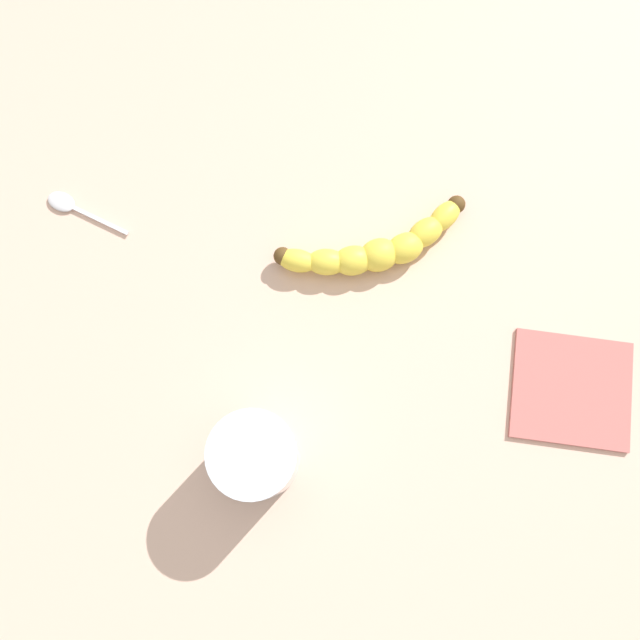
# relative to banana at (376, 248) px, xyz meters

# --- Properties ---
(wooden_tabletop) EXTENTS (1.20, 1.20, 0.03)m
(wooden_tabletop) POSITION_rel_banana_xyz_m (0.09, 0.01, -0.03)
(wooden_tabletop) COLOR beige
(wooden_tabletop) RESTS_ON ground
(banana) EXTENTS (0.24, 0.08, 0.04)m
(banana) POSITION_rel_banana_xyz_m (0.00, 0.00, 0.00)
(banana) COLOR yellow
(banana) RESTS_ON wooden_tabletop
(smoothie_glass) EXTENTS (0.09, 0.09, 0.11)m
(smoothie_glass) POSITION_rel_banana_xyz_m (0.23, 0.16, 0.03)
(smoothie_glass) COLOR silver
(smoothie_glass) RESTS_ON wooden_tabletop
(teaspoon) EXTENTS (0.08, 0.10, 0.01)m
(teaspoon) POSITION_rel_banana_xyz_m (0.32, -0.22, -0.02)
(teaspoon) COLOR silver
(teaspoon) RESTS_ON wooden_tabletop
(folded_napkin) EXTENTS (0.18, 0.18, 0.01)m
(folded_napkin) POSITION_rel_banana_xyz_m (-0.13, 0.25, -0.02)
(folded_napkin) COLOR #BC6660
(folded_napkin) RESTS_ON wooden_tabletop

